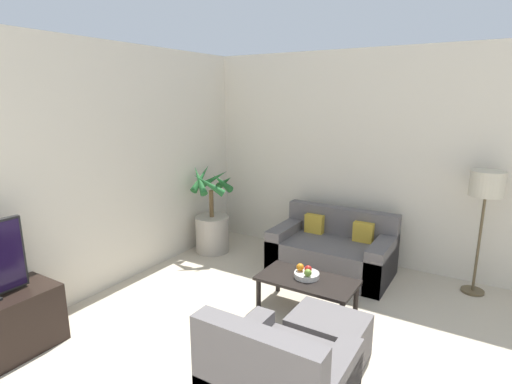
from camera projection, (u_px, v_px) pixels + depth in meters
name	position (u px, v px, depth m)	size (l,w,h in m)	color
wall_back	(455.00, 166.00, 4.56)	(8.00, 0.06, 2.70)	beige
wall_left	(46.00, 180.00, 3.79)	(0.06, 7.36, 2.70)	beige
potted_palm	(212.00, 223.00, 5.55)	(0.64, 0.65, 1.23)	#ADA393
sofa_loveseat	(332.00, 251.00, 4.93)	(1.43, 0.83, 0.75)	#605B5B
floor_lamp	(486.00, 190.00, 4.18)	(0.34, 0.34, 1.37)	brown
coffee_table	(307.00, 283.00, 4.01)	(0.98, 0.51, 0.34)	black
fruit_bowl	(307.00, 275.00, 4.03)	(0.25, 0.25, 0.05)	beige
apple_red	(308.00, 269.00, 4.02)	(0.08, 0.08, 0.08)	red
apple_green	(308.00, 273.00, 3.93)	(0.08, 0.08, 0.08)	olive
orange_fruit	(300.00, 267.00, 4.06)	(0.08, 0.08, 0.08)	orange
armchair	(278.00, 383.00, 2.65)	(0.86, 0.81, 0.81)	#605B5B
ottoman	(328.00, 337.00, 3.30)	(0.61, 0.46, 0.37)	#605B5B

